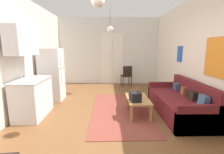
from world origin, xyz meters
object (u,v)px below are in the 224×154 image
accent_chair (127,75)px  coffee_table (138,100)px  pendant_lamp_far (110,29)px  pendant_lamp_near (98,0)px  couch (181,103)px  refrigerator (52,75)px  handbag (135,96)px  bamboo_vase (137,94)px

accent_chair → coffee_table: bearing=78.8°
coffee_table → pendant_lamp_far: bearing=108.4°
pendant_lamp_near → couch: bearing=21.7°
coffee_table → accent_chair: accent_chair is taller
coffee_table → pendant_lamp_near: size_ratio=1.60×
coffee_table → refrigerator: bearing=154.4°
handbag → pendant_lamp_near: (-0.79, -0.59, 1.89)m
accent_chair → refrigerator: bearing=24.2°
handbag → accent_chair: 3.07m
accent_chair → pendant_lamp_far: 2.09m
coffee_table → couch: bearing=-1.4°
pendant_lamp_near → coffee_table: bearing=41.8°
handbag → bamboo_vase: bearing=69.3°
accent_chair → pendant_lamp_near: bearing=65.5°
bamboo_vase → refrigerator: refrigerator is taller
handbag → accent_chair: (0.16, 3.07, -0.03)m
handbag → refrigerator: size_ratio=0.20×
couch → pendant_lamp_near: (-1.94, -0.77, 2.13)m
bamboo_vase → accent_chair: 2.80m
couch → accent_chair: bearing=108.9°
couch → bamboo_vase: size_ratio=5.29×
handbag → accent_chair: size_ratio=0.37×
handbag → refrigerator: 2.73m
handbag → couch: bearing=8.9°
handbag → pendant_lamp_far: 2.77m
refrigerator → pendant_lamp_far: pendant_lamp_far is taller
bamboo_vase → handbag: bearing=-110.7°
pendant_lamp_far → bamboo_vase: bearing=-71.0°
coffee_table → refrigerator: size_ratio=0.60×
handbag → pendant_lamp_near: size_ratio=0.54×
handbag → pendant_lamp_near: 2.13m
couch → refrigerator: 3.72m
coffee_table → pendant_lamp_near: (-0.89, -0.80, 2.05)m
handbag → accent_chair: bearing=87.0°
accent_chair → handbag: bearing=77.0°
couch → refrigerator: bearing=161.1°
refrigerator → pendant_lamp_near: pendant_lamp_near is taller
coffee_table → pendant_lamp_far: size_ratio=1.22×
accent_chair → pendant_lamp_near: 4.24m
pendant_lamp_far → pendant_lamp_near: bearing=-95.3°
couch → pendant_lamp_far: size_ratio=2.65×
accent_chair → pendant_lamp_far: (-0.70, -0.94, 1.73)m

